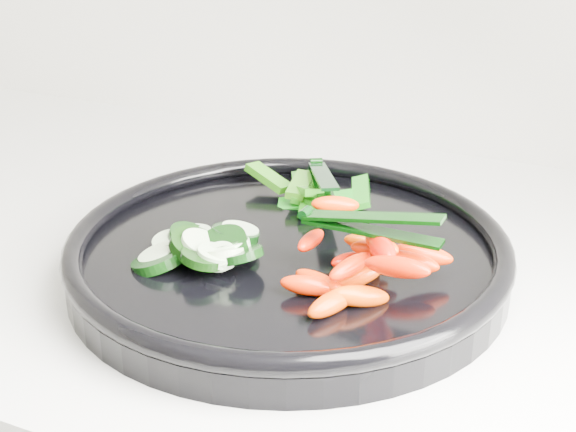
% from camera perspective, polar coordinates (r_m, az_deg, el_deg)
% --- Properties ---
extents(veggie_tray, '(0.48, 0.48, 0.04)m').
position_cam_1_polar(veggie_tray, '(0.68, 0.00, -2.66)').
color(veggie_tray, black).
rests_on(veggie_tray, counter).
extents(cucumber_pile, '(0.12, 0.11, 0.04)m').
position_cam_1_polar(cucumber_pile, '(0.67, -5.98, -2.12)').
color(cucumber_pile, black).
rests_on(cucumber_pile, veggie_tray).
extents(carrot_pile, '(0.13, 0.15, 0.06)m').
position_cam_1_polar(carrot_pile, '(0.62, 5.37, -3.34)').
color(carrot_pile, '#E73800').
rests_on(carrot_pile, veggie_tray).
extents(pepper_pile, '(0.14, 0.10, 0.04)m').
position_cam_1_polar(pepper_pile, '(0.77, 1.76, 1.58)').
color(pepper_pile, '#216A0A').
rests_on(pepper_pile, veggie_tray).
extents(tong_carrot, '(0.11, 0.02, 0.02)m').
position_cam_1_polar(tong_carrot, '(0.61, 5.64, -0.53)').
color(tong_carrot, black).
rests_on(tong_carrot, carrot_pile).
extents(tong_pepper, '(0.07, 0.11, 0.02)m').
position_cam_1_polar(tong_pepper, '(0.75, 2.46, 2.57)').
color(tong_pepper, black).
rests_on(tong_pepper, pepper_pile).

